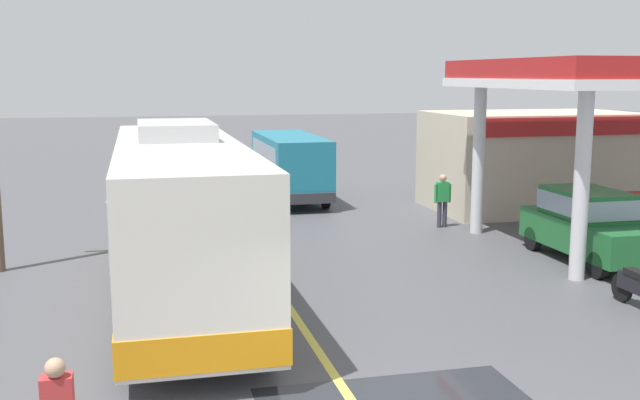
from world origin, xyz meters
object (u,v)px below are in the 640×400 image
coach_bus_main (181,219)px  motorcycle_parked_forecourt (640,288)px  pedestrian_by_shop (443,198)px  pedestrian_near_pump (576,226)px  car_at_pump (589,222)px  minibus_opposing_lane (290,161)px

coach_bus_main → motorcycle_parked_forecourt: bearing=-18.6°
pedestrian_by_shop → pedestrian_near_pump: bearing=-73.0°
coach_bus_main → car_at_pump: size_ratio=2.63×
coach_bus_main → motorcycle_parked_forecourt: size_ratio=6.13×
coach_bus_main → motorcycle_parked_forecourt: (8.94, -3.01, -1.28)m
minibus_opposing_lane → pedestrian_near_pump: (5.10, -11.15, -0.54)m
car_at_pump → pedestrian_near_pump: bearing=-170.5°
coach_bus_main → pedestrian_near_pump: 9.91m
coach_bus_main → pedestrian_by_shop: size_ratio=6.65×
pedestrian_near_pump → pedestrian_by_shop: bearing=107.0°
coach_bus_main → pedestrian_by_shop: bearing=34.8°
motorcycle_parked_forecourt → pedestrian_by_shop: 8.84m
motorcycle_parked_forecourt → coach_bus_main: bearing=161.4°
car_at_pump → pedestrian_by_shop: 5.29m
pedestrian_by_shop → car_at_pump: bearing=-68.6°
coach_bus_main → pedestrian_near_pump: size_ratio=6.65×
car_at_pump → pedestrian_by_shop: car_at_pump is taller
coach_bus_main → minibus_opposing_lane: coach_bus_main is taller
minibus_opposing_lane → coach_bus_main: bearing=-111.6°
pedestrian_by_shop → minibus_opposing_lane: bearing=120.1°
coach_bus_main → minibus_opposing_lane: 12.86m
pedestrian_near_pump → minibus_opposing_lane: bearing=114.6°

